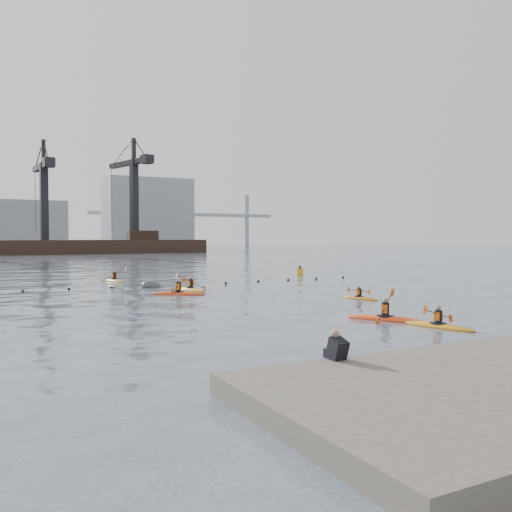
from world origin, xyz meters
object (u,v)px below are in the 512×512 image
at_px(kayaker_4, 359,297).
at_px(nav_buoy, 300,272).
at_px(kayaker_1, 438,325).
at_px(kayaker_5, 114,280).
at_px(mooring_buoy, 152,287).
at_px(kayaker_3, 191,289).
at_px(kayaker_0, 385,318).
at_px(kayaker_2, 178,293).

relative_size(kayaker_4, nav_buoy, 2.41).
distance_m(kayaker_1, nav_buoy, 30.23).
relative_size(kayaker_5, nav_buoy, 2.82).
bearing_deg(kayaker_4, kayaker_1, 60.50).
xyz_separation_m(kayaker_5, mooring_buoy, (1.29, -6.55, -0.10)).
bearing_deg(kayaker_1, mooring_buoy, 87.90).
relative_size(kayaker_3, mooring_buoy, 1.71).
relative_size(kayaker_0, kayaker_5, 1.00).
height_order(kayaker_2, kayaker_5, kayaker_5).
bearing_deg(mooring_buoy, kayaker_0, -77.59).
height_order(kayaker_1, kayaker_2, kayaker_2).
distance_m(kayaker_1, kayaker_4, 10.44).
bearing_deg(mooring_buoy, kayaker_4, -56.55).
bearing_deg(kayaker_0, kayaker_5, 69.51).
distance_m(kayaker_5, mooring_buoy, 6.67).
bearing_deg(kayaker_0, nav_buoy, 32.99).
relative_size(kayaker_1, kayaker_3, 0.94).
bearing_deg(kayaker_2, nav_buoy, -16.42).
xyz_separation_m(kayaker_1, kayaker_3, (-3.48, 19.41, 0.01)).
bearing_deg(kayaker_1, nav_buoy, 53.96).
bearing_deg(kayaker_4, mooring_buoy, -65.51).
relative_size(kayaker_3, nav_buoy, 2.91).
distance_m(kayaker_0, nav_buoy, 28.15).
height_order(kayaker_3, mooring_buoy, kayaker_3).
relative_size(kayaker_1, kayaker_5, 0.97).
height_order(kayaker_4, mooring_buoy, kayaker_4).
xyz_separation_m(kayaker_1, nav_buoy, (11.02, 28.15, 0.27)).
relative_size(kayaker_2, nav_buoy, 2.69).
distance_m(kayaker_0, kayaker_4, 8.43).
bearing_deg(kayaker_0, mooring_buoy, 69.81).
relative_size(kayaker_0, nav_buoy, 2.82).
distance_m(kayaker_2, kayaker_5, 12.60).
height_order(kayaker_3, kayaker_4, kayaker_3).
relative_size(kayaker_0, kayaker_3, 0.97).
bearing_deg(kayaker_3, kayaker_5, 97.16).
xyz_separation_m(kayaker_0, kayaker_5, (-5.83, 27.15, -0.01)).
distance_m(kayaker_1, kayaker_5, 30.36).
bearing_deg(kayaker_5, kayaker_2, -94.84).
bearing_deg(kayaker_4, kayaker_0, 50.49).
relative_size(kayaker_1, mooring_buoy, 1.60).
bearing_deg(kayaker_3, kayaker_1, -88.81).
bearing_deg(kayaker_4, kayaker_5, -72.02).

